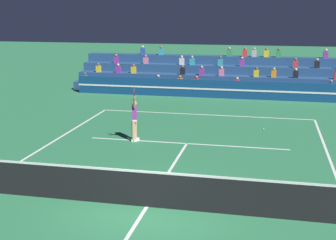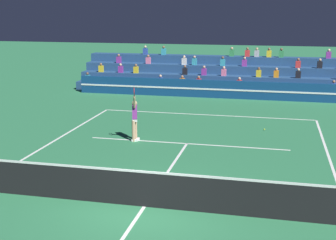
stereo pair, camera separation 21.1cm
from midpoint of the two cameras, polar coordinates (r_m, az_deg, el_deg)
name	(u,v)px [view 2 (the right image)]	position (r m, az deg, el deg)	size (l,w,h in m)	color
ground_plane	(144,207)	(13.32, -2.44, -10.50)	(120.00, 120.00, 0.00)	#2D7A4C
court_lines	(144,206)	(13.32, -2.44, -10.49)	(11.10, 23.90, 0.01)	white
tennis_net	(144,188)	(13.11, -2.46, -8.33)	(12.00, 0.10, 1.10)	#2D6B38
sponsor_banner_wall	(218,89)	(29.09, 6.33, 3.76)	(18.00, 0.26, 1.10)	navy
bleacher_stand	(224,77)	(32.16, 7.03, 5.18)	(19.58, 3.80, 2.83)	navy
tennis_player	(135,118)	(19.43, -3.78, 0.27)	(0.41, 1.13, 2.42)	tan
tennis_ball	(264,129)	(21.78, 11.94, -1.13)	(0.07, 0.07, 0.07)	#C6DB33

